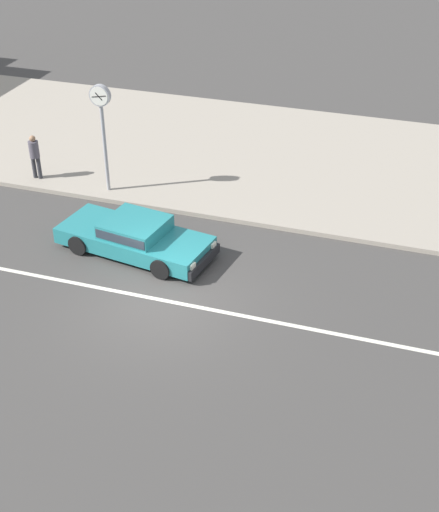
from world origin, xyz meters
TOP-DOWN VIEW (x-y plane):
  - ground_plane at (0.00, 0.00)m, footprint 160.00×160.00m
  - lane_centre_stripe at (0.00, 0.00)m, footprint 50.40×0.14m
  - kerb_strip at (0.00, 9.53)m, footprint 68.00×10.00m
  - sedan_teal_0 at (-1.63, 2.03)m, footprint 4.83×2.44m
  - street_clock at (-4.00, 5.17)m, footprint 0.69×0.22m
  - pedestrian_near_clock at (-6.73, 5.23)m, footprint 0.34×0.34m

SIDE VIEW (x-z plane):
  - ground_plane at x=0.00m, z-range 0.00..0.00m
  - lane_centre_stripe at x=0.00m, z-range 0.00..0.01m
  - kerb_strip at x=0.00m, z-range 0.00..0.15m
  - sedan_teal_0 at x=-1.63m, z-range 0.00..1.07m
  - pedestrian_near_clock at x=-6.73m, z-range 0.27..1.85m
  - street_clock at x=-4.00m, z-range 1.07..4.71m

